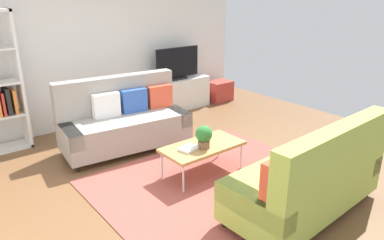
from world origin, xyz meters
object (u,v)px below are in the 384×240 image
object	(u,v)px
couch_green	(309,178)
tv_console	(177,94)
vase_1	(158,78)
coffee_table	(203,147)
vase_0	(152,79)
potted_plant	(204,136)
table_book_0	(189,149)
bottle_0	(168,77)
couch_beige	(124,120)
tv	(178,64)
storage_trunk	(219,91)

from	to	relation	value
couch_green	tv_console	world-z (taller)	couch_green
couch_green	vase_1	size ratio (longest dim) A/B	12.80
coffee_table	vase_0	xyz separation A→B (m)	(0.85, 2.55, 0.31)
potted_plant	coffee_table	bearing A→B (deg)	57.72
potted_plant	table_book_0	bearing A→B (deg)	158.61
vase_1	tv_console	bearing A→B (deg)	-6.57
bottle_0	tv_console	bearing A→B (deg)	8.68
couch_beige	couch_green	distance (m)	2.92
table_book_0	couch_green	bearing A→B (deg)	-69.82
couch_green	tv	bearing A→B (deg)	71.71
couch_beige	vase_0	xyz separation A→B (m)	(1.23, 1.13, 0.25)
couch_green	coffee_table	world-z (taller)	couch_green
potted_plant	bottle_0	world-z (taller)	bottle_0
vase_0	bottle_0	xyz separation A→B (m)	(0.32, -0.09, 0.01)
coffee_table	tv	size ratio (longest dim) A/B	1.10
tv_console	bottle_0	distance (m)	0.48
table_book_0	bottle_0	world-z (taller)	bottle_0
potted_plant	vase_0	size ratio (longest dim) A/B	2.28
vase_1	couch_green	bearing A→B (deg)	-100.21
potted_plant	vase_1	bearing A→B (deg)	68.22
tv	table_book_0	bearing A→B (deg)	-123.91
couch_green	tv	distance (m)	4.10
vase_0	table_book_0	bearing A→B (deg)	-113.11
tv	bottle_0	bearing A→B (deg)	-175.63
coffee_table	tv	world-z (taller)	tv
couch_green	coffee_table	xyz separation A→B (m)	(-0.28, 1.42, -0.05)
storage_trunk	vase_0	xyz separation A→B (m)	(-1.68, 0.15, 0.49)
coffee_table	tv_console	bearing A→B (deg)	60.14
tv_console	potted_plant	xyz separation A→B (m)	(-1.48, -2.58, 0.27)
tv_console	tv	size ratio (longest dim) A/B	1.40
storage_trunk	bottle_0	size ratio (longest dim) A/B	3.29
potted_plant	table_book_0	world-z (taller)	potted_plant
couch_beige	storage_trunk	size ratio (longest dim) A/B	3.81
coffee_table	table_book_0	size ratio (longest dim) A/B	4.58
couch_beige	couch_green	bearing A→B (deg)	109.55
vase_0	bottle_0	size ratio (longest dim) A/B	0.84
vase_1	couch_beige	bearing A→B (deg)	-140.74
couch_green	vase_1	distance (m)	4.04
coffee_table	bottle_0	size ratio (longest dim) A/B	6.95
couch_green	coffee_table	bearing A→B (deg)	99.46
coffee_table	table_book_0	distance (m)	0.24
tv_console	vase_1	xyz separation A→B (m)	(-0.43, 0.05, 0.40)
storage_trunk	bottle_0	world-z (taller)	bottle_0
tv_console	vase_1	world-z (taller)	vase_1
couch_beige	potted_plant	xyz separation A→B (m)	(0.33, -1.50, 0.14)
vase_0	bottle_0	world-z (taller)	bottle_0
tv	bottle_0	size ratio (longest dim) A/B	6.32
tv	vase_0	xyz separation A→B (m)	(-0.58, 0.07, -0.25)
couch_beige	vase_1	world-z (taller)	couch_beige
vase_1	tv	bearing A→B (deg)	-9.16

